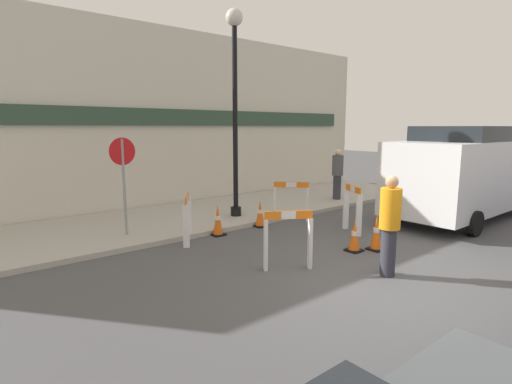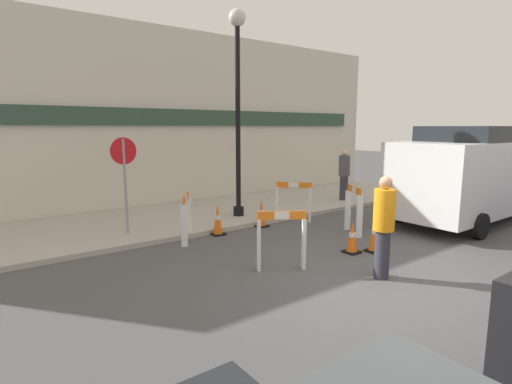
% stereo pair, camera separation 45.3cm
% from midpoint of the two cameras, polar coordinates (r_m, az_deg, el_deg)
% --- Properties ---
extents(ground_plane, '(60.00, 60.00, 0.00)m').
position_cam_midpoint_polar(ground_plane, '(6.77, 18.13, -12.90)').
color(ground_plane, '#4C4C4F').
extents(sidewalk_slab, '(18.00, 3.71, 0.11)m').
position_cam_midpoint_polar(sidewalk_slab, '(11.29, -10.18, -3.38)').
color(sidewalk_slab, '#ADA89E').
rests_on(sidewalk_slab, ground_plane).
extents(storefront_facade, '(18.00, 0.22, 5.50)m').
position_cam_midpoint_polar(storefront_facade, '(12.75, -14.86, 10.10)').
color(storefront_facade, beige).
rests_on(storefront_facade, ground_plane).
extents(streetlamp_post, '(0.44, 0.44, 5.35)m').
position_cam_midpoint_polar(streetlamp_post, '(10.72, -4.29, 14.81)').
color(streetlamp_post, black).
rests_on(streetlamp_post, sidewalk_slab).
extents(stop_sign, '(0.60, 0.07, 2.17)m').
position_cam_midpoint_polar(stop_sign, '(9.26, -19.77, 2.93)').
color(stop_sign, gray).
rests_on(stop_sign, sidewalk_slab).
extents(barricade_0, '(0.59, 0.79, 1.05)m').
position_cam_midpoint_polar(barricade_0, '(8.85, -11.24, -3.52)').
color(barricade_0, white).
rests_on(barricade_0, ground_plane).
extents(barricade_1, '(0.80, 0.56, 1.06)m').
position_cam_midpoint_polar(barricade_1, '(7.06, 2.78, -6.58)').
color(barricade_1, white).
rests_on(barricade_1, ground_plane).
extents(barricade_2, '(0.50, 0.76, 1.13)m').
position_cam_midpoint_polar(barricade_2, '(9.70, 12.31, -2.23)').
color(barricade_2, white).
rests_on(barricade_2, ground_plane).
extents(barricade_3, '(0.74, 0.76, 1.06)m').
position_cam_midpoint_polar(barricade_3, '(10.67, 3.82, -1.11)').
color(barricade_3, white).
rests_on(barricade_3, ground_plane).
extents(traffic_cone_0, '(0.30, 0.30, 0.74)m').
position_cam_midpoint_polar(traffic_cone_0, '(8.49, 15.36, -5.70)').
color(traffic_cone_0, black).
rests_on(traffic_cone_0, ground_plane).
extents(traffic_cone_1, '(0.30, 0.30, 0.73)m').
position_cam_midpoint_polar(traffic_cone_1, '(9.35, -6.86, -4.06)').
color(traffic_cone_1, black).
rests_on(traffic_cone_1, ground_plane).
extents(traffic_cone_2, '(0.30, 0.30, 0.64)m').
position_cam_midpoint_polar(traffic_cone_2, '(8.31, 12.38, -6.22)').
color(traffic_cone_2, black).
rests_on(traffic_cone_2, ground_plane).
extents(traffic_cone_3, '(0.30, 0.30, 0.69)m').
position_cam_midpoint_polar(traffic_cone_3, '(10.09, -0.71, -3.15)').
color(traffic_cone_3, black).
rests_on(traffic_cone_3, ground_plane).
extents(person_worker, '(0.35, 0.35, 1.72)m').
position_cam_midpoint_polar(person_worker, '(6.96, 16.80, -4.22)').
color(person_worker, '#33333D').
rests_on(person_worker, ground_plane).
extents(person_pedestrian, '(0.47, 0.47, 1.67)m').
position_cam_midpoint_polar(person_pedestrian, '(13.50, 10.62, 2.73)').
color(person_pedestrian, '#33333D').
rests_on(person_pedestrian, sidewalk_slab).
extents(work_van, '(5.25, 2.19, 2.52)m').
position_cam_midpoint_polar(work_van, '(12.13, 26.73, 2.92)').
color(work_van, white).
rests_on(work_van, ground_plane).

